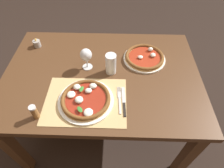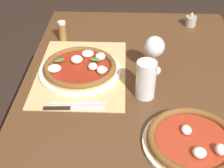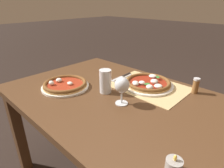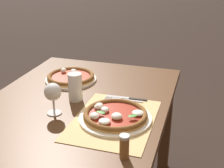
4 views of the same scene
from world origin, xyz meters
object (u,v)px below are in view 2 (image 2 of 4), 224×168
Objects in this scene: pint_glass at (146,80)px; knife at (74,108)px; pepper_shaker at (62,31)px; pizza_far at (193,141)px; votive_candle at (191,21)px; pizza_near at (80,68)px; wine_glass at (154,48)px; fork at (78,103)px.

pint_glass reaches higher than knife.
pint_glass is 0.55m from pepper_shaker.
pint_glass is at bearing 42.38° from pepper_shaker.
pizza_far is 4.22× the size of votive_candle.
pizza_near is at bearing -119.03° from pint_glass.
wine_glass is 0.17m from pint_glass.
knife is at bearing -37.33° from votive_candle.
pizza_near is 2.15× the size of wine_glass.
wine_glass is 1.60× the size of pepper_shaker.
pizza_far reaches higher than fork.
pepper_shaker is at bearing -120.31° from wine_glass.
pint_glass is (0.14, 0.25, 0.05)m from pizza_near.
knife is (0.25, -0.29, -0.10)m from wine_glass.
pepper_shaker is (-0.26, -0.11, 0.03)m from pizza_near.
pepper_shaker is at bearing -137.62° from pint_glass.
pint_glass is 0.64m from votive_candle.
pepper_shaker reaches higher than fork.
knife is (0.09, -0.25, -0.06)m from pint_glass.
knife is (0.03, -0.01, 0.00)m from fork.
knife is (-0.15, -0.38, -0.01)m from pizza_far.
wine_glass is at bearing 59.69° from pepper_shaker.
pizza_far is 0.41m from fork.
pizza_near is 1.66× the size of fork.
knife reaches higher than fork.
knife is at bearing -23.13° from fork.
votive_candle is at bearing 171.16° from pizza_far.
fork is 0.93× the size of knife.
fork is at bearing 156.87° from knife.
pepper_shaker is at bearing -142.03° from pizza_far.
pizza_near is 1.10× the size of pizza_far.
wine_glass is 0.48m from votive_candle.
fork is 2.07× the size of pepper_shaker.
fork is 2.79× the size of votive_candle.
pepper_shaker is (-0.49, -0.12, 0.04)m from knife.
pizza_near is 0.68m from votive_candle.
wine_glass reaches higher than pint_glass.
votive_candle is (-0.44, 0.52, 0.00)m from pizza_near.
pepper_shaker is (-0.40, -0.37, -0.02)m from pint_glass.
pepper_shaker is at bearing -156.50° from pizza_near.
pepper_shaker is (-0.24, -0.41, -0.06)m from wine_glass.
knife is (0.23, 0.00, -0.02)m from pizza_near.
pepper_shaker is (-0.64, -0.50, 0.03)m from pizza_far.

